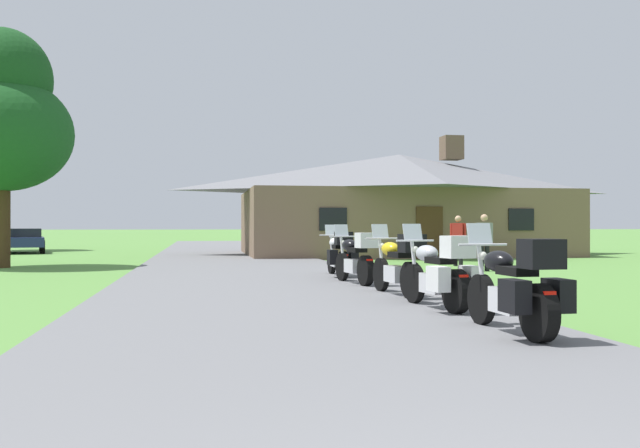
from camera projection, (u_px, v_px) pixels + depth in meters
ground_plane at (242, 268)px, 21.55m from camera, size 500.00×500.00×0.00m
asphalt_driveway at (247, 272)px, 19.58m from camera, size 6.40×80.00×0.06m
motorcycle_black_nearest_to_camera at (518, 288)px, 7.97m from camera, size 0.74×2.08×1.30m
motorcycle_silver_second_in_row at (441, 273)px, 10.44m from camera, size 0.88×2.08×1.30m
motorcycle_yellow_third_in_row at (398, 265)px, 12.61m from camera, size 0.70×2.08×1.30m
motorcycle_black_fourth_in_row at (356, 258)px, 15.15m from camera, size 0.76×2.08×1.30m
motorcycle_white_farthest_in_row at (339, 254)px, 17.42m from camera, size 0.72×2.08×1.30m
stone_lodge at (399, 203)px, 31.93m from camera, size 14.86×8.95×5.51m
bystander_red_shirt_near_lodge at (458, 238)px, 22.87m from camera, size 0.45×0.39×1.67m
bystander_gray_shirt_beside_signpost at (484, 239)px, 20.21m from camera, size 0.55×0.25×1.67m
tree_left_near at (3, 118)px, 21.93m from camera, size 4.30×4.30×7.58m
parked_navy_sedan_far_left at (23, 240)px, 33.97m from camera, size 2.75×4.51×1.20m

